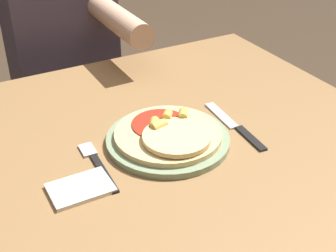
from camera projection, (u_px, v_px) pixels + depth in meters
name	position (u px, v px, depth m)	size (l,w,h in m)	color
dining_table	(175.00, 186.00, 1.04)	(0.97, 0.94, 0.73)	olive
plate	(168.00, 139.00, 0.98)	(0.26, 0.26, 0.01)	gray
pizza	(169.00, 133.00, 0.96)	(0.22, 0.22, 0.04)	#DBBC7A
fork	(97.00, 163.00, 0.91)	(0.03, 0.18, 0.00)	black
knife	(235.00, 126.00, 1.03)	(0.03, 0.22, 0.00)	black
napkin	(81.00, 188.00, 0.85)	(0.11, 0.08, 0.01)	silver
person_diner	(65.00, 57.00, 1.54)	(0.32, 0.52, 1.14)	#2D2D38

